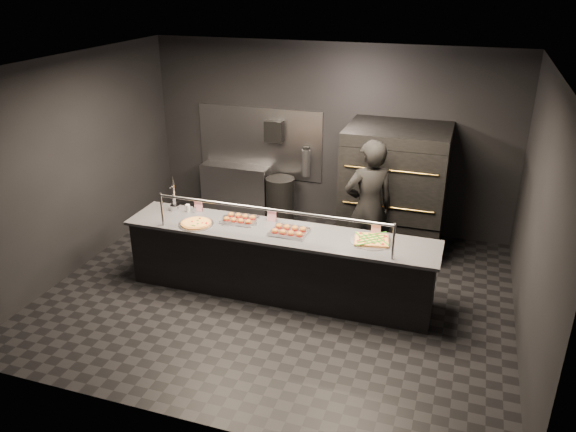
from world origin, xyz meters
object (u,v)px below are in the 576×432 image
object	(u,v)px
prep_shelf	(236,190)
towel_dispenser	(274,131)
worker	(368,208)
square_pizza	(372,240)
trash_bin	(280,201)
service_counter	(279,262)
beer_tap	(174,200)
round_pizza	(196,223)
slider_tray_a	(240,219)
fire_extinguisher	(306,162)
pizza_oven	(394,188)
slider_tray_b	(289,231)

from	to	relation	value
prep_shelf	towel_dispenser	bearing A→B (deg)	5.71
towel_dispenser	worker	xyz separation A→B (m)	(1.88, -1.41, -0.57)
square_pizza	trash_bin	size ratio (longest dim) A/B	0.65
service_counter	trash_bin	world-z (taller)	service_counter
beer_tap	worker	size ratio (longest dim) A/B	0.26
worker	round_pizza	bearing A→B (deg)	-1.67
prep_shelf	slider_tray_a	bearing A→B (deg)	-65.38
fire_extinguisher	slider_tray_a	xyz separation A→B (m)	(-0.25, -2.26, -0.11)
slider_tray_a	towel_dispenser	bearing A→B (deg)	97.58
service_counter	worker	bearing A→B (deg)	45.24
service_counter	prep_shelf	size ratio (longest dim) A/B	3.42
towel_dispenser	beer_tap	xyz separation A→B (m)	(-0.70, -2.19, -0.48)
towel_dispenser	worker	world-z (taller)	worker
beer_tap	slider_tray_a	distance (m)	1.01
towel_dispenser	square_pizza	distance (m)	3.18
fire_extinguisher	trash_bin	distance (m)	0.79
square_pizza	service_counter	bearing A→B (deg)	-176.46
round_pizza	service_counter	bearing A→B (deg)	7.75
service_counter	fire_extinguisher	world-z (taller)	service_counter
service_counter	slider_tray_a	world-z (taller)	service_counter
pizza_oven	worker	bearing A→B (deg)	-103.75
pizza_oven	square_pizza	size ratio (longest dim) A/B	3.67
round_pizza	towel_dispenser	bearing A→B (deg)	85.54
prep_shelf	pizza_oven	bearing A→B (deg)	-8.54
square_pizza	trash_bin	world-z (taller)	square_pizza
service_counter	prep_shelf	xyz separation A→B (m)	(-1.60, 2.32, -0.01)
pizza_oven	worker	xyz separation A→B (m)	(-0.22, -0.92, 0.01)
pizza_oven	prep_shelf	bearing A→B (deg)	171.46
pizza_oven	beer_tap	bearing A→B (deg)	-148.72
worker	pizza_oven	bearing A→B (deg)	-134.08
service_counter	square_pizza	size ratio (longest dim) A/B	7.88
prep_shelf	service_counter	bearing A→B (deg)	-55.41
round_pizza	slider_tray_b	distance (m)	1.25
slider_tray_b	square_pizza	bearing A→B (deg)	4.85
square_pizza	trash_bin	xyz separation A→B (m)	(-1.93, 2.12, -0.54)
square_pizza	worker	bearing A→B (deg)	103.24
prep_shelf	trash_bin	bearing A→B (deg)	-8.38
pizza_oven	slider_tray_a	world-z (taller)	pizza_oven
service_counter	round_pizza	distance (m)	1.20
prep_shelf	round_pizza	bearing A→B (deg)	-78.52
slider_tray_b	trash_bin	distance (m)	2.44
worker	service_counter	bearing A→B (deg)	14.92
slider_tray_b	square_pizza	world-z (taller)	slider_tray_b
prep_shelf	worker	distance (m)	2.95
fire_extinguisher	slider_tray_a	bearing A→B (deg)	-96.31
fire_extinguisher	trash_bin	xyz separation A→B (m)	(-0.39, -0.21, -0.66)
prep_shelf	beer_tap	size ratio (longest dim) A/B	2.34
fire_extinguisher	round_pizza	size ratio (longest dim) A/B	1.09
round_pizza	slider_tray_a	world-z (taller)	slider_tray_a
fire_extinguisher	pizza_oven	bearing A→B (deg)	-17.89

